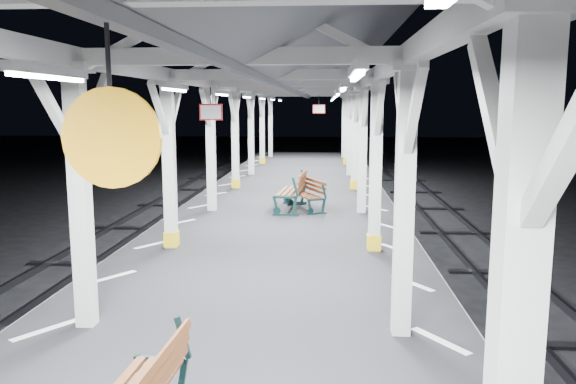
# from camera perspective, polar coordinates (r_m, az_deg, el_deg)

# --- Properties ---
(ground) EXTENTS (120.00, 120.00, 0.00)m
(ground) POSITION_cam_1_polar(r_m,az_deg,el_deg) (9.56, -2.86, -14.68)
(ground) COLOR black
(ground) RESTS_ON ground
(platform) EXTENTS (6.00, 50.00, 1.00)m
(platform) POSITION_cam_1_polar(r_m,az_deg,el_deg) (9.38, -2.88, -11.88)
(platform) COLOR black
(platform) RESTS_ON ground
(hazard_stripes_left) EXTENTS (1.00, 48.00, 0.01)m
(hazard_stripes_left) POSITION_cam_1_polar(r_m,az_deg,el_deg) (9.80, -17.44, -8.25)
(hazard_stripes_left) COLOR silver
(hazard_stripes_left) RESTS_ON platform
(hazard_stripes_right) EXTENTS (1.00, 48.00, 0.01)m
(hazard_stripes_right) POSITION_cam_1_polar(r_m,az_deg,el_deg) (9.25, 12.53, -9.06)
(hazard_stripes_right) COLOR silver
(hazard_stripes_right) RESTS_ON platform
(track_right) EXTENTS (2.20, 60.00, 0.16)m
(track_right) POSITION_cam_1_polar(r_m,az_deg,el_deg) (10.26, 26.98, -13.51)
(track_right) COLOR #2D2D33
(track_right) RESTS_ON ground
(canopy) EXTENTS (5.40, 49.00, 4.65)m
(canopy) POSITION_cam_1_polar(r_m,az_deg,el_deg) (8.79, -3.10, 13.67)
(canopy) COLOR silver
(canopy) RESTS_ON platform
(bench_mid) EXTENTS (1.12, 1.59, 0.81)m
(bench_mid) POSITION_cam_1_polar(r_m,az_deg,el_deg) (15.23, 2.18, -0.18)
(bench_mid) COLOR #122D2D
(bench_mid) RESTS_ON platform
(bench_far) EXTENTS (0.85, 1.93, 1.02)m
(bench_far) POSITION_cam_1_polar(r_m,az_deg,el_deg) (15.16, 0.67, 0.21)
(bench_far) COLOR #122D2D
(bench_far) RESTS_ON platform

